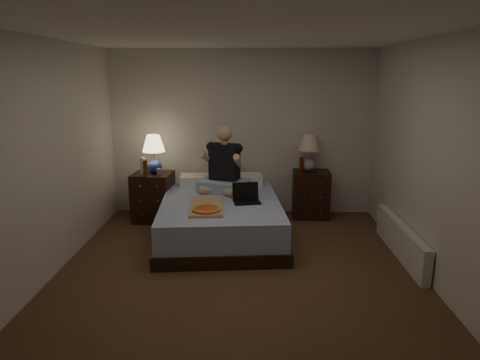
{
  "coord_description": "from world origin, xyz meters",
  "views": [
    {
      "loc": [
        0.12,
        -4.25,
        2.13
      ],
      "look_at": [
        0.0,
        0.9,
        0.85
      ],
      "focal_mm": 32.0,
      "sensor_mm": 36.0,
      "label": 1
    }
  ],
  "objects_px": {
    "lamp_right": "(309,153)",
    "beer_bottle_left": "(145,168)",
    "pizza_box": "(206,210)",
    "soda_can": "(159,172)",
    "water_bottle": "(143,166)",
    "beer_bottle_right": "(301,165)",
    "person": "(223,159)",
    "lamp_left": "(154,154)",
    "laptop": "(247,194)",
    "nightstand_right": "(311,194)",
    "nightstand_left": "(153,197)",
    "bed": "(221,218)",
    "radiator": "(401,240)"
  },
  "relations": [
    {
      "from": "nightstand_right",
      "to": "lamp_right",
      "type": "bearing_deg",
      "value": -177.0
    },
    {
      "from": "bed",
      "to": "soda_can",
      "type": "bearing_deg",
      "value": 146.86
    },
    {
      "from": "water_bottle",
      "to": "laptop",
      "type": "xyz_separation_m",
      "value": [
        1.5,
        -0.66,
        -0.21
      ]
    },
    {
      "from": "person",
      "to": "beer_bottle_right",
      "type": "bearing_deg",
      "value": 36.77
    },
    {
      "from": "soda_can",
      "to": "lamp_right",
      "type": "bearing_deg",
      "value": 10.07
    },
    {
      "from": "water_bottle",
      "to": "beer_bottle_right",
      "type": "height_order",
      "value": "water_bottle"
    },
    {
      "from": "lamp_right",
      "to": "soda_can",
      "type": "distance_m",
      "value": 2.23
    },
    {
      "from": "bed",
      "to": "water_bottle",
      "type": "relative_size",
      "value": 8.19
    },
    {
      "from": "nightstand_left",
      "to": "water_bottle",
      "type": "relative_size",
      "value": 2.88
    },
    {
      "from": "beer_bottle_left",
      "to": "laptop",
      "type": "distance_m",
      "value": 1.57
    },
    {
      "from": "bed",
      "to": "lamp_right",
      "type": "relative_size",
      "value": 3.66
    },
    {
      "from": "nightstand_right",
      "to": "beer_bottle_left",
      "type": "xyz_separation_m",
      "value": [
        -2.41,
        -0.43,
        0.48
      ]
    },
    {
      "from": "radiator",
      "to": "beer_bottle_right",
      "type": "bearing_deg",
      "value": 126.75
    },
    {
      "from": "bed",
      "to": "beer_bottle_right",
      "type": "relative_size",
      "value": 8.9
    },
    {
      "from": "person",
      "to": "bed",
      "type": "bearing_deg",
      "value": -72.96
    },
    {
      "from": "pizza_box",
      "to": "bed",
      "type": "bearing_deg",
      "value": 72.11
    },
    {
      "from": "laptop",
      "to": "bed",
      "type": "bearing_deg",
      "value": 150.63
    },
    {
      "from": "lamp_left",
      "to": "pizza_box",
      "type": "xyz_separation_m",
      "value": [
        0.87,
        -1.22,
        -0.45
      ]
    },
    {
      "from": "bed",
      "to": "radiator",
      "type": "relative_size",
      "value": 1.28
    },
    {
      "from": "lamp_right",
      "to": "beer_bottle_right",
      "type": "distance_m",
      "value": 0.22
    },
    {
      "from": "soda_can",
      "to": "lamp_left",
      "type": "bearing_deg",
      "value": 120.05
    },
    {
      "from": "laptop",
      "to": "pizza_box",
      "type": "bearing_deg",
      "value": -147.96
    },
    {
      "from": "lamp_right",
      "to": "pizza_box",
      "type": "height_order",
      "value": "lamp_right"
    },
    {
      "from": "lamp_right",
      "to": "beer_bottle_left",
      "type": "xyz_separation_m",
      "value": [
        -2.36,
        -0.43,
        -0.15
      ]
    },
    {
      "from": "nightstand_left",
      "to": "lamp_left",
      "type": "bearing_deg",
      "value": 26.86
    },
    {
      "from": "soda_can",
      "to": "beer_bottle_right",
      "type": "distance_m",
      "value": 2.09
    },
    {
      "from": "beer_bottle_right",
      "to": "pizza_box",
      "type": "bearing_deg",
      "value": -133.34
    },
    {
      "from": "nightstand_left",
      "to": "beer_bottle_left",
      "type": "height_order",
      "value": "beer_bottle_left"
    },
    {
      "from": "laptop",
      "to": "person",
      "type": "bearing_deg",
      "value": 111.4
    },
    {
      "from": "radiator",
      "to": "pizza_box",
      "type": "bearing_deg",
      "value": 179.05
    },
    {
      "from": "beer_bottle_left",
      "to": "pizza_box",
      "type": "xyz_separation_m",
      "value": [
        0.96,
        -1.02,
        -0.28
      ]
    },
    {
      "from": "beer_bottle_right",
      "to": "person",
      "type": "distance_m",
      "value": 1.21
    },
    {
      "from": "nightstand_right",
      "to": "soda_can",
      "type": "distance_m",
      "value": 2.3
    },
    {
      "from": "lamp_right",
      "to": "beer_bottle_left",
      "type": "relative_size",
      "value": 2.43
    },
    {
      "from": "beer_bottle_left",
      "to": "pizza_box",
      "type": "distance_m",
      "value": 1.43
    },
    {
      "from": "nightstand_right",
      "to": "laptop",
      "type": "distance_m",
      "value": 1.42
    },
    {
      "from": "lamp_right",
      "to": "pizza_box",
      "type": "bearing_deg",
      "value": -134.17
    },
    {
      "from": "beer_bottle_left",
      "to": "pizza_box",
      "type": "height_order",
      "value": "beer_bottle_left"
    },
    {
      "from": "beer_bottle_right",
      "to": "soda_can",
      "type": "bearing_deg",
      "value": -171.6
    },
    {
      "from": "lamp_left",
      "to": "lamp_right",
      "type": "height_order",
      "value": "lamp_left"
    },
    {
      "from": "soda_can",
      "to": "nightstand_left",
      "type": "bearing_deg",
      "value": 131.49
    },
    {
      "from": "nightstand_right",
      "to": "radiator",
      "type": "bearing_deg",
      "value": -56.35
    },
    {
      "from": "laptop",
      "to": "nightstand_right",
      "type": "bearing_deg",
      "value": 35.8
    },
    {
      "from": "nightstand_left",
      "to": "beer_bottle_left",
      "type": "distance_m",
      "value": 0.51
    },
    {
      "from": "beer_bottle_right",
      "to": "person",
      "type": "height_order",
      "value": "person"
    },
    {
      "from": "nightstand_left",
      "to": "beer_bottle_right",
      "type": "bearing_deg",
      "value": 9.51
    },
    {
      "from": "beer_bottle_right",
      "to": "laptop",
      "type": "height_order",
      "value": "beer_bottle_right"
    },
    {
      "from": "water_bottle",
      "to": "radiator",
      "type": "distance_m",
      "value": 3.59
    },
    {
      "from": "pizza_box",
      "to": "beer_bottle_right",
      "type": "bearing_deg",
      "value": 42.22
    },
    {
      "from": "nightstand_left",
      "to": "pizza_box",
      "type": "distance_m",
      "value": 1.52
    }
  ]
}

